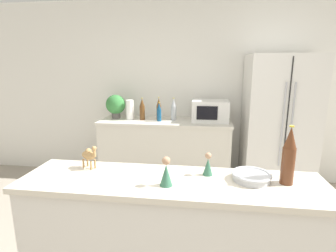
{
  "coord_description": "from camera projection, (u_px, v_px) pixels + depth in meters",
  "views": [
    {
      "loc": [
        0.15,
        -1.08,
        1.62
      ],
      "look_at": [
        -0.18,
        1.38,
        1.06
      ],
      "focal_mm": 28.0,
      "sensor_mm": 36.0,
      "label": 1
    }
  ],
  "objects": [
    {
      "name": "fruit_bowl",
      "position": [
        251.0,
        176.0,
        1.57
      ],
      "size": [
        0.24,
        0.24,
        0.05
      ],
      "color": "#B7BABF",
      "rests_on": "bar_counter"
    },
    {
      "name": "back_bottle_1",
      "position": [
        159.0,
        112.0,
        3.5
      ],
      "size": [
        0.06,
        0.06,
        0.26
      ],
      "color": "navy",
      "rests_on": "back_counter"
    },
    {
      "name": "wine_bottle",
      "position": [
        289.0,
        156.0,
        1.5
      ],
      "size": [
        0.07,
        0.07,
        0.35
      ],
      "color": "#562D19",
      "rests_on": "bar_counter"
    },
    {
      "name": "back_bottle_0",
      "position": [
        174.0,
        109.0,
        3.58
      ],
      "size": [
        0.08,
        0.08,
        0.3
      ],
      "color": "#B2B7BC",
      "rests_on": "back_counter"
    },
    {
      "name": "wall_back",
      "position": [
        193.0,
        92.0,
        3.78
      ],
      "size": [
        8.0,
        0.06,
        2.55
      ],
      "color": "white",
      "rests_on": "ground_plane"
    },
    {
      "name": "paper_towel_roll",
      "position": [
        130.0,
        110.0,
        3.6
      ],
      "size": [
        0.1,
        0.1,
        0.27
      ],
      "color": "white",
      "rests_on": "back_counter"
    },
    {
      "name": "refrigerator",
      "position": [
        278.0,
        126.0,
        3.35
      ],
      "size": [
        0.83,
        0.71,
        1.78
      ],
      "color": "silver",
      "rests_on": "ground_plane"
    },
    {
      "name": "back_bottle_2",
      "position": [
        159.0,
        109.0,
        3.57
      ],
      "size": [
        0.06,
        0.06,
        0.31
      ],
      "color": "brown",
      "rests_on": "back_counter"
    },
    {
      "name": "back_counter",
      "position": [
        165.0,
        152.0,
        3.69
      ],
      "size": [
        1.78,
        0.63,
        0.92
      ],
      "color": "silver",
      "rests_on": "ground_plane"
    },
    {
      "name": "wise_man_figurine_crimson",
      "position": [
        166.0,
        173.0,
        1.49
      ],
      "size": [
        0.07,
        0.07,
        0.17
      ],
      "color": "#33664C",
      "rests_on": "bar_counter"
    },
    {
      "name": "camel_figurine",
      "position": [
        89.0,
        155.0,
        1.75
      ],
      "size": [
        0.13,
        0.1,
        0.16
      ],
      "color": "#A87F4C",
      "rests_on": "bar_counter"
    },
    {
      "name": "back_bottle_3",
      "position": [
        142.0,
        109.0,
        3.58
      ],
      "size": [
        0.07,
        0.07,
        0.3
      ],
      "color": "brown",
      "rests_on": "back_counter"
    },
    {
      "name": "microwave",
      "position": [
        210.0,
        111.0,
        3.5
      ],
      "size": [
        0.48,
        0.37,
        0.28
      ],
      "color": "white",
      "rests_on": "back_counter"
    },
    {
      "name": "bar_counter",
      "position": [
        171.0,
        249.0,
        1.69
      ],
      "size": [
        1.85,
        0.48,
        0.96
      ],
      "color": "beige",
      "rests_on": "ground_plane"
    },
    {
      "name": "wise_man_figurine_blue",
      "position": [
        208.0,
        165.0,
        1.64
      ],
      "size": [
        0.06,
        0.06,
        0.15
      ],
      "color": "#33664C",
      "rests_on": "bar_counter"
    },
    {
      "name": "potted_plant",
      "position": [
        116.0,
        105.0,
        3.68
      ],
      "size": [
        0.27,
        0.27,
        0.33
      ],
      "color": "#595451",
      "rests_on": "back_counter"
    }
  ]
}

